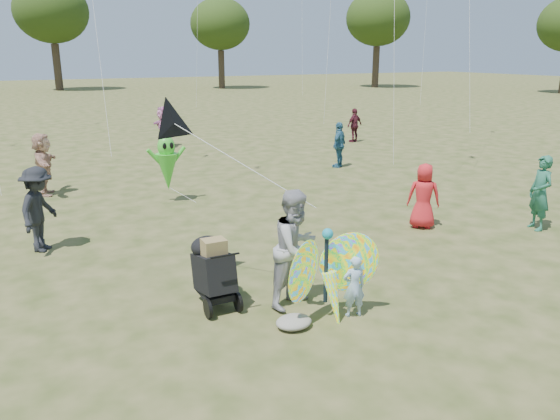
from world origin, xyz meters
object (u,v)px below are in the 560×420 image
object	(u,v)px
crowd_b	(39,209)
crowd_f	(540,193)
crowd_c	(339,145)
child_girl	(354,287)
adult_man	(296,249)
butterfly_kite	(329,277)
crowd_a	(424,196)
crowd_h	(355,125)
crowd_d	(43,164)
jogging_stroller	(213,267)
crowd_j	(163,127)
alien_kite	(167,165)

from	to	relation	value
crowd_b	crowd_f	distance (m)	10.40
crowd_c	child_girl	bearing A→B (deg)	23.35
crowd_b	crowd_c	bearing A→B (deg)	-34.84
adult_man	butterfly_kite	bearing A→B (deg)	-100.16
crowd_a	crowd_h	world-z (taller)	crowd_h
crowd_f	butterfly_kite	size ratio (longest dim) A/B	0.95
crowd_d	crowd_h	xyz separation A→B (m)	(12.80, 3.70, -0.12)
crowd_d	jogging_stroller	xyz separation A→B (m)	(1.63, -8.50, -0.23)
crowd_c	crowd_h	xyz separation A→B (m)	(3.62, 4.26, -0.04)
crowd_j	crowd_a	bearing A→B (deg)	10.72
child_girl	alien_kite	bearing A→B (deg)	-72.66
crowd_d	butterfly_kite	bearing A→B (deg)	-151.80
crowd_j	butterfly_kite	bearing A→B (deg)	-5.60
crowd_h	crowd_a	bearing A→B (deg)	48.60
crowd_c	crowd_f	distance (m)	7.71
crowd_c	alien_kite	distance (m)	6.66
child_girl	crowd_b	distance (m)	6.39
crowd_b	crowd_j	size ratio (longest dim) A/B	1.01
crowd_a	crowd_d	xyz separation A→B (m)	(-7.13, 7.01, 0.12)
alien_kite	jogging_stroller	bearing A→B (deg)	-100.32
crowd_a	crowd_h	bearing A→B (deg)	-77.56
crowd_b	crowd_d	world-z (taller)	crowd_d
crowd_f	crowd_c	bearing A→B (deg)	-162.85
crowd_d	crowd_f	bearing A→B (deg)	-120.29
crowd_j	alien_kite	bearing A→B (deg)	-13.11
crowd_a	alien_kite	world-z (taller)	alien_kite
crowd_b	crowd_j	xyz separation A→B (m)	(5.59, 11.03, -0.01)
child_girl	crowd_h	xyz separation A→B (m)	(9.49, 13.53, 0.25)
jogging_stroller	butterfly_kite	bearing A→B (deg)	-42.61
crowd_j	alien_kite	distance (m)	8.95
alien_kite	child_girl	bearing A→B (deg)	-85.77
crowd_b	jogging_stroller	distance (m)	4.36
crowd_f	alien_kite	distance (m)	8.85
crowd_f	crowd_j	bearing A→B (deg)	-147.64
alien_kite	crowd_b	bearing A→B (deg)	-143.53
child_girl	alien_kite	xyz separation A→B (m)	(-0.56, 7.53, 0.50)
crowd_d	jogging_stroller	size ratio (longest dim) A/B	1.55
crowd_d	jogging_stroller	world-z (taller)	crowd_d
crowd_b	child_girl	bearing A→B (deg)	-111.44
crowd_d	alien_kite	bearing A→B (deg)	-118.36
crowd_h	jogging_stroller	size ratio (longest dim) A/B	1.33
crowd_h	butterfly_kite	size ratio (longest dim) A/B	0.83
crowd_f	crowd_d	bearing A→B (deg)	-115.32
crowd_h	butterfly_kite	xyz separation A→B (m)	(-9.87, -13.44, -0.06)
child_girl	butterfly_kite	xyz separation A→B (m)	(-0.38, 0.08, 0.20)
crowd_j	crowd_h	bearing A→B (deg)	73.21
child_girl	crowd_d	bearing A→B (deg)	-58.23
alien_kite	adult_man	bearing A→B (deg)	-90.02
butterfly_kite	adult_man	bearing A→B (deg)	105.26
crowd_j	butterfly_kite	world-z (taller)	crowd_j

